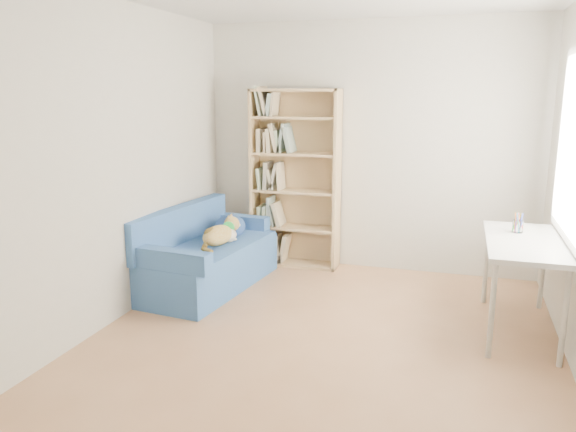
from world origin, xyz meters
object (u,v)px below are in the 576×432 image
Objects in this scene: bookshelf at (295,186)px; desk at (524,249)px; sofa at (206,256)px; pen_cup at (518,225)px.

bookshelf is 2.50m from desk.
desk is (2.20, -1.18, -0.20)m from bookshelf.
sofa is 0.87× the size of bookshelf.
bookshelf reaches higher than pen_cup.
bookshelf is 1.54× the size of desk.
bookshelf is (0.63, 0.94, 0.58)m from sofa.
sofa reaches higher than desk.
bookshelf reaches higher than desk.
sofa is 9.95× the size of pen_cup.
sofa is 2.87m from desk.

